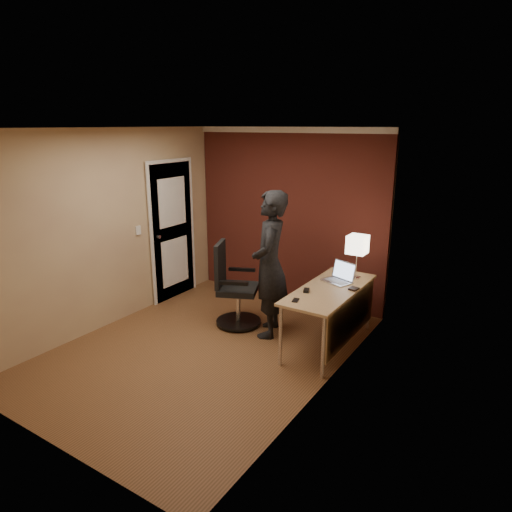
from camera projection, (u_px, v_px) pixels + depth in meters
name	position (u px, v px, depth m)	size (l,w,h in m)	color
room	(257.00, 211.00, 6.37)	(4.00, 4.00, 4.00)	brown
desk	(335.00, 300.00, 5.22)	(0.60, 1.50, 0.73)	tan
desk_lamp	(357.00, 245.00, 5.44)	(0.22, 0.22, 0.54)	silver
laptop	(340.00, 276.00, 5.43)	(0.40, 0.36, 0.23)	silver
mouse	(306.00, 290.00, 5.10)	(0.06, 0.10, 0.03)	black
phone	(296.00, 300.00, 4.85)	(0.06, 0.12, 0.01)	black
wallet	(354.00, 289.00, 5.17)	(0.09, 0.11, 0.02)	black
office_chair	(233.00, 290.00, 5.88)	(0.64, 0.69, 1.08)	black
person	(270.00, 265.00, 5.51)	(0.66, 0.43, 1.80)	black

